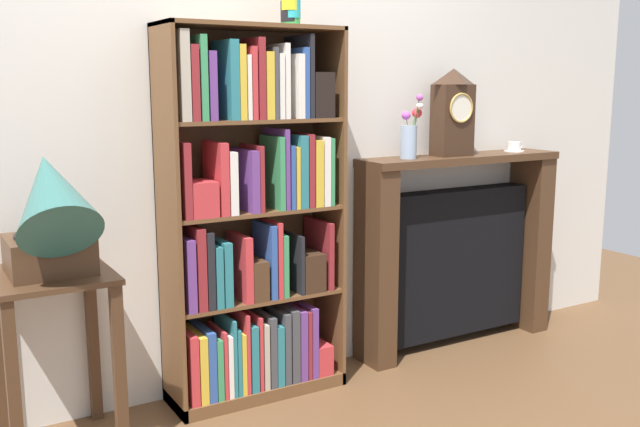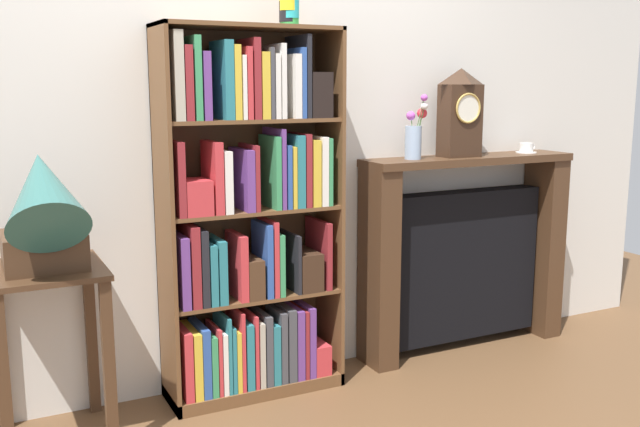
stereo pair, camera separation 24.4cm
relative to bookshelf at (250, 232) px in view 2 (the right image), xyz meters
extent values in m
cube|color=brown|center=(0.01, -0.12, -0.79)|extent=(7.94, 6.40, 0.02)
cube|color=silver|center=(0.18, 0.20, 0.52)|extent=(4.94, 0.08, 2.60)
cube|color=brown|center=(-0.39, 0.01, 0.07)|extent=(0.02, 0.29, 1.70)
cube|color=brown|center=(0.42, 0.01, 0.07)|extent=(0.02, 0.29, 1.70)
cube|color=#4C311C|center=(0.01, 0.15, 0.07)|extent=(0.83, 0.01, 1.70)
cube|color=brown|center=(0.01, 0.01, 0.92)|extent=(0.83, 0.29, 0.02)
cube|color=brown|center=(0.01, 0.01, -0.75)|extent=(0.83, 0.29, 0.06)
cube|color=#C63338|center=(-0.34, -0.02, -0.56)|extent=(0.04, 0.23, 0.32)
cube|color=gold|center=(-0.30, -0.01, -0.57)|extent=(0.04, 0.24, 0.31)
cube|color=#2D519E|center=(-0.26, -0.01, -0.56)|extent=(0.04, 0.23, 0.32)
cube|color=#388E56|center=(-0.22, -0.03, -0.58)|extent=(0.03, 0.19, 0.28)
cube|color=#C63338|center=(-0.20, -0.03, -0.56)|extent=(0.02, 0.20, 0.31)
cube|color=white|center=(-0.17, -0.01, -0.58)|extent=(0.02, 0.24, 0.29)
cube|color=teal|center=(-0.15, -0.02, -0.54)|extent=(0.02, 0.23, 0.36)
cube|color=teal|center=(-0.13, -0.02, -0.56)|extent=(0.02, 0.23, 0.31)
cube|color=gold|center=(-0.11, -0.03, -0.58)|extent=(0.02, 0.21, 0.29)
cube|color=#C63338|center=(-0.09, -0.01, -0.53)|extent=(0.02, 0.23, 0.37)
cube|color=teal|center=(-0.05, -0.02, -0.56)|extent=(0.04, 0.21, 0.31)
cube|color=#C63338|center=(-0.02, -0.03, -0.54)|extent=(0.02, 0.20, 0.35)
cube|color=#B2A893|center=(0.00, -0.01, -0.56)|extent=(0.03, 0.23, 0.31)
cube|color=#424247|center=(0.04, -0.02, -0.55)|extent=(0.03, 0.23, 0.34)
cube|color=teal|center=(0.08, -0.02, -0.57)|extent=(0.04, 0.22, 0.29)
cube|color=#424247|center=(0.11, -0.03, -0.55)|extent=(0.03, 0.20, 0.34)
cube|color=#424247|center=(0.16, -0.02, -0.54)|extent=(0.04, 0.22, 0.35)
cube|color=#663884|center=(0.20, -0.02, -0.55)|extent=(0.04, 0.22, 0.34)
cube|color=maroon|center=(0.23, -0.01, -0.55)|extent=(0.02, 0.23, 0.33)
cube|color=#663884|center=(0.26, -0.03, -0.55)|extent=(0.03, 0.21, 0.35)
cube|color=#C63338|center=(0.32, -0.01, -0.65)|extent=(0.08, 0.23, 0.15)
cube|color=brown|center=(0.01, 0.01, -0.30)|extent=(0.79, 0.27, 0.02)
cube|color=#663884|center=(-0.34, -0.01, -0.14)|extent=(0.04, 0.23, 0.32)
cube|color=maroon|center=(-0.29, -0.01, -0.11)|extent=(0.04, 0.25, 0.36)
cube|color=black|center=(-0.25, -0.02, -0.12)|extent=(0.03, 0.21, 0.34)
cube|color=teal|center=(-0.22, -0.02, -0.16)|extent=(0.03, 0.23, 0.27)
cube|color=teal|center=(-0.17, -0.02, -0.15)|extent=(0.04, 0.23, 0.29)
cube|color=#C63338|center=(-0.08, -0.02, -0.14)|extent=(0.04, 0.21, 0.30)
cube|color=#472D1C|center=(-0.02, -0.02, -0.20)|extent=(0.08, 0.23, 0.18)
cube|color=#2D519E|center=(0.05, -0.03, -0.12)|extent=(0.03, 0.20, 0.34)
cube|color=#C63338|center=(0.08, -0.02, -0.12)|extent=(0.02, 0.22, 0.35)
cube|color=#388E56|center=(0.11, 0.00, -0.15)|extent=(0.03, 0.25, 0.29)
cube|color=black|center=(0.19, -0.01, -0.16)|extent=(0.02, 0.24, 0.28)
cube|color=#382316|center=(0.26, -0.01, -0.20)|extent=(0.11, 0.23, 0.18)
cube|color=maroon|center=(0.35, -0.01, -0.13)|extent=(0.03, 0.25, 0.32)
cube|color=brown|center=(0.01, 0.01, 0.10)|extent=(0.79, 0.27, 0.02)
cube|color=maroon|center=(-0.34, -0.01, 0.27)|extent=(0.03, 0.24, 0.32)
cube|color=#C63338|center=(-0.27, -0.05, 0.19)|extent=(0.12, 0.17, 0.15)
cube|color=#C63338|center=(-0.18, -0.02, 0.27)|extent=(0.04, 0.21, 0.31)
cube|color=white|center=(-0.14, -0.02, 0.25)|extent=(0.04, 0.23, 0.27)
cube|color=#663884|center=(-0.04, 0.00, 0.25)|extent=(0.04, 0.25, 0.27)
cube|color=maroon|center=(-0.01, -0.02, 0.26)|extent=(0.02, 0.22, 0.29)
cube|color=#388E56|center=(0.09, -0.02, 0.28)|extent=(0.02, 0.21, 0.33)
cube|color=#663884|center=(0.12, -0.01, 0.29)|extent=(0.02, 0.24, 0.36)
cube|color=#2D519E|center=(0.15, -0.03, 0.26)|extent=(0.02, 0.20, 0.29)
cube|color=gold|center=(0.17, -0.03, 0.25)|extent=(0.02, 0.20, 0.28)
cube|color=teal|center=(0.20, -0.01, 0.28)|extent=(0.04, 0.23, 0.33)
cube|color=maroon|center=(0.24, -0.01, 0.28)|extent=(0.03, 0.24, 0.34)
cube|color=gold|center=(0.28, -0.01, 0.27)|extent=(0.04, 0.24, 0.31)
cube|color=white|center=(0.33, -0.03, 0.27)|extent=(0.03, 0.21, 0.32)
cube|color=#388E56|center=(0.35, -0.01, 0.27)|extent=(0.02, 0.25, 0.31)
cube|color=brown|center=(0.01, 0.01, 0.51)|extent=(0.79, 0.27, 0.02)
cube|color=#B2A893|center=(-0.34, -0.03, 0.70)|extent=(0.04, 0.19, 0.37)
cube|color=maroon|center=(-0.30, -0.03, 0.67)|extent=(0.03, 0.20, 0.31)
cube|color=#388E56|center=(-0.26, -0.01, 0.69)|extent=(0.03, 0.23, 0.35)
cube|color=#663884|center=(-0.22, -0.01, 0.66)|extent=(0.03, 0.24, 0.29)
cube|color=teal|center=(-0.13, -0.02, 0.69)|extent=(0.04, 0.21, 0.34)
cube|color=gold|center=(-0.09, -0.02, 0.68)|extent=(0.03, 0.22, 0.32)
cube|color=white|center=(-0.06, 0.00, 0.66)|extent=(0.02, 0.25, 0.27)
cube|color=#C63338|center=(-0.03, -0.02, 0.67)|extent=(0.02, 0.21, 0.31)
cube|color=maroon|center=(0.00, -0.01, 0.69)|extent=(0.03, 0.23, 0.35)
cube|color=gold|center=(0.04, -0.03, 0.66)|extent=(0.04, 0.20, 0.29)
cube|color=#424247|center=(0.07, -0.02, 0.67)|extent=(0.02, 0.21, 0.31)
cube|color=white|center=(0.10, -0.03, 0.66)|extent=(0.02, 0.19, 0.28)
cube|color=white|center=(0.12, -0.02, 0.68)|extent=(0.02, 0.22, 0.33)
cube|color=white|center=(0.19, -0.01, 0.66)|extent=(0.03, 0.24, 0.28)
cube|color=#2D519E|center=(0.22, -0.02, 0.67)|extent=(0.02, 0.22, 0.31)
cube|color=black|center=(0.25, 0.00, 0.70)|extent=(0.02, 0.25, 0.37)
cube|color=black|center=(0.31, -0.03, 0.62)|extent=(0.10, 0.19, 0.20)
cylinder|color=green|center=(0.20, -0.01, 0.97)|extent=(0.09, 0.09, 0.09)
cylinder|color=black|center=(0.20, -0.01, 0.99)|extent=(0.09, 0.09, 0.09)
cylinder|color=#28B2B7|center=(0.20, -0.01, 1.00)|extent=(0.09, 0.09, 0.09)
cylinder|color=pink|center=(0.20, -0.01, 1.02)|extent=(0.09, 0.09, 0.09)
cylinder|color=yellow|center=(0.20, -0.01, 1.04)|extent=(0.09, 0.09, 0.09)
cube|color=#472D1C|center=(-0.90, -0.09, -0.05)|extent=(0.44, 0.49, 0.02)
cube|color=#472D1C|center=(-1.09, -0.30, -0.42)|extent=(0.04, 0.04, 0.71)
cube|color=#472D1C|center=(-0.71, -0.30, -0.42)|extent=(0.04, 0.04, 0.71)
cube|color=#472D1C|center=(-0.71, 0.12, -0.42)|extent=(0.04, 0.04, 0.71)
cube|color=#472D1C|center=(-0.90, -0.09, 0.03)|extent=(0.31, 0.29, 0.14)
cylinder|color=black|center=(-0.90, -0.09, 0.11)|extent=(0.25, 0.25, 0.01)
cylinder|color=#2D605B|center=(-0.90, -0.13, 0.13)|extent=(0.03, 0.03, 0.06)
cone|color=#2D605B|center=(-0.90, -0.22, 0.28)|extent=(0.30, 0.47, 0.46)
cube|color=#472D1C|center=(1.26, 0.03, 0.27)|extent=(1.23, 0.26, 0.04)
cube|color=#472D1C|center=(0.71, 0.03, -0.26)|extent=(0.12, 0.23, 1.03)
cube|color=#472D1C|center=(1.82, 0.03, -0.26)|extent=(0.12, 0.23, 1.03)
cube|color=black|center=(1.26, 0.06, -0.32)|extent=(0.95, 0.13, 0.82)
cube|color=#382316|center=(1.19, 0.03, 0.48)|extent=(0.21, 0.12, 0.38)
pyramid|color=#382316|center=(1.19, 0.03, 0.71)|extent=(0.21, 0.12, 0.08)
cylinder|color=silver|center=(1.19, -0.04, 0.55)|extent=(0.15, 0.01, 0.15)
torus|color=#B79347|center=(1.19, -0.04, 0.55)|extent=(0.16, 0.01, 0.16)
cylinder|color=#99B2D1|center=(0.90, 0.03, 0.38)|extent=(0.08, 0.08, 0.17)
cylinder|color=#4C753D|center=(0.91, 0.00, 0.45)|extent=(0.05, 0.05, 0.30)
sphere|color=#B24CB7|center=(0.93, -0.02, 0.60)|extent=(0.04, 0.04, 0.04)
cylinder|color=#4C753D|center=(0.90, 0.02, 0.41)|extent=(0.03, 0.03, 0.21)
sphere|color=#B24CB7|center=(0.89, 0.04, 0.51)|extent=(0.05, 0.05, 0.05)
cylinder|color=#4C753D|center=(0.93, 0.01, 0.43)|extent=(0.03, 0.06, 0.26)
sphere|color=silver|center=(0.94, -0.01, 0.56)|extent=(0.04, 0.04, 0.04)
cylinder|color=#4C753D|center=(0.93, 0.03, 0.42)|extent=(0.05, 0.02, 0.22)
sphere|color=red|center=(0.95, 0.02, 0.52)|extent=(0.05, 0.05, 0.05)
cylinder|color=white|center=(1.66, 0.03, 0.29)|extent=(0.11, 0.11, 0.01)
cylinder|color=white|center=(1.66, 0.03, 0.32)|extent=(0.07, 0.07, 0.05)
torus|color=white|center=(1.71, 0.03, 0.32)|extent=(0.04, 0.01, 0.04)
camera|label=1|loc=(-1.36, -2.91, 0.67)|focal=40.17mm
camera|label=2|loc=(-1.15, -3.03, 0.67)|focal=40.17mm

